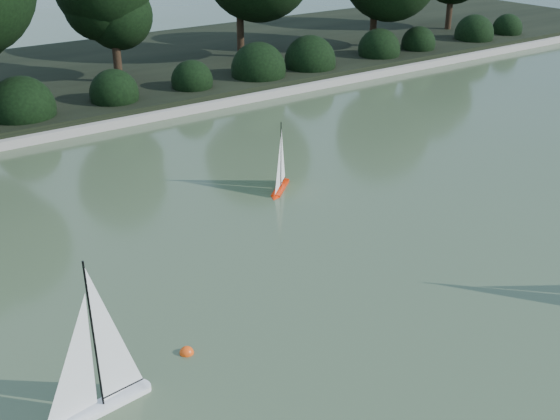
# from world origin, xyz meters

# --- Properties ---
(ground) EXTENTS (80.00, 80.00, 0.00)m
(ground) POSITION_xyz_m (0.00, 0.00, 0.00)
(ground) COLOR #3C4C2E
(ground) RESTS_ON ground
(pond_coping) EXTENTS (40.00, 0.35, 0.18)m
(pond_coping) POSITION_xyz_m (0.00, 9.00, 0.09)
(pond_coping) COLOR gray
(pond_coping) RESTS_ON ground
(far_bank) EXTENTS (40.00, 8.00, 0.30)m
(far_bank) POSITION_xyz_m (0.00, 13.00, 0.15)
(far_bank) COLOR black
(far_bank) RESTS_ON ground
(shrub_hedge) EXTENTS (29.10, 1.10, 1.10)m
(shrub_hedge) POSITION_xyz_m (0.00, 9.90, 0.45)
(shrub_hedge) COLOR black
(shrub_hedge) RESTS_ON ground
(sailboat_white_a) EXTENTS (1.25, 0.33, 1.70)m
(sailboat_white_a) POSITION_xyz_m (-4.09, 0.73, 0.27)
(sailboat_white_a) COLOR white
(sailboat_white_a) RESTS_ON ground
(sailboat_orange) EXTENTS (0.75, 0.68, 1.23)m
(sailboat_orange) POSITION_xyz_m (0.60, 4.13, 0.19)
(sailboat_orange) COLOR #FD2803
(sailboat_orange) RESTS_ON ground
(race_buoy) EXTENTS (0.16, 0.16, 0.16)m
(race_buoy) POSITION_xyz_m (-2.86, 1.06, 0.00)
(race_buoy) COLOR #FF490D
(race_buoy) RESTS_ON ground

